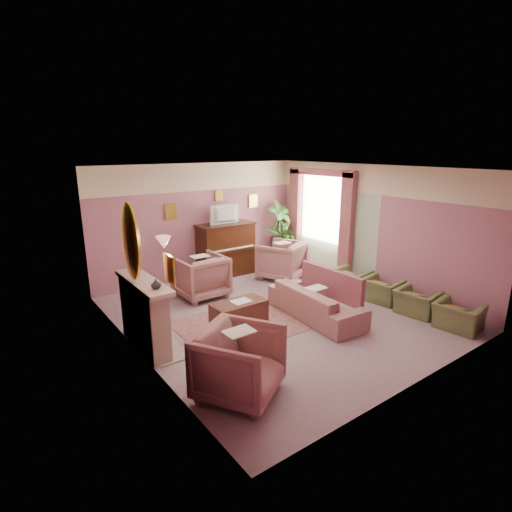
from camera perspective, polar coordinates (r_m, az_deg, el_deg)
floor at (r=7.96m, az=3.01°, el=-8.20°), size 5.50×6.00×0.01m
ceiling at (r=7.30m, az=3.33°, el=12.37°), size 5.50×6.00×0.01m
wall_back at (r=9.96m, az=-7.84°, el=4.96°), size 5.50×0.02×2.80m
wall_front at (r=5.61m, az=22.93°, el=-4.42°), size 5.50×0.02×2.80m
wall_left at (r=6.20m, az=-16.97°, el=-2.01°), size 0.02×6.00×2.80m
wall_right at (r=9.45m, az=16.24°, el=3.92°), size 0.02×6.00×2.80m
picture_rail_band at (r=9.81m, az=-8.04°, el=11.14°), size 5.50×0.01×0.65m
stripe_panel at (r=10.33m, az=10.39°, el=3.39°), size 0.01×3.00×2.15m
fireplace_surround at (r=6.72m, az=-15.68°, el=-8.29°), size 0.30×1.40×1.10m
fireplace_inset at (r=6.81m, az=-14.80°, el=-9.27°), size 0.18×0.72×0.68m
fire_ember at (r=6.90m, az=-14.38°, el=-10.56°), size 0.06×0.54×0.10m
mantel_shelf at (r=6.53m, az=-15.80°, el=-3.64°), size 0.40×1.55×0.07m
hearth at (r=7.01m, az=-13.80°, el=-11.98°), size 0.55×1.50×0.02m
mirror_frame at (r=6.30m, az=-17.44°, el=1.99°), size 0.04×0.72×1.20m
mirror_glass at (r=6.31m, az=-17.22°, el=2.03°), size 0.01×0.60×1.06m
sconce_shade at (r=5.33m, az=-13.07°, el=1.92°), size 0.20×0.20×0.16m
piano at (r=10.09m, az=-4.32°, el=0.84°), size 1.40×0.60×1.30m
piano_keyshelf at (r=9.79m, az=-3.24°, el=0.82°), size 1.30×0.12×0.06m
piano_keys at (r=9.78m, az=-3.25°, el=1.04°), size 1.20×0.08×0.02m
piano_top at (r=9.95m, az=-4.40°, el=4.52°), size 1.45×0.65×0.04m
television at (r=9.85m, az=-4.28°, el=6.13°), size 0.80×0.12×0.48m
print_back_left at (r=9.52m, az=-12.05°, el=6.24°), size 0.30×0.03×0.38m
print_back_right at (r=10.67m, az=-0.41°, el=7.87°), size 0.26×0.03×0.34m
print_back_mid at (r=10.08m, az=-5.33°, el=8.61°), size 0.22×0.03×0.26m
print_left_wall at (r=5.05m, az=-12.25°, el=-1.83°), size 0.03×0.28×0.36m
window_blind at (r=10.36m, az=9.42°, el=6.99°), size 0.03×1.40×1.80m
curtain_left at (r=9.76m, az=12.82°, el=3.91°), size 0.16×0.34×2.60m
curtain_right at (r=11.03m, az=5.63°, el=5.52°), size 0.16×0.34×2.60m
pelmet at (r=10.22m, az=9.31°, el=11.73°), size 0.16×2.20×0.16m
mantel_plant at (r=6.98m, az=-17.43°, el=-1.07°), size 0.16×0.16×0.28m
mantel_vase at (r=6.05m, az=-14.11°, el=-3.93°), size 0.16×0.16×0.16m
area_rug at (r=7.55m, az=-1.30°, el=-9.48°), size 2.53×1.85×0.01m
coffee_table at (r=7.39m, az=-2.45°, el=-8.20°), size 1.00×0.50×0.45m
table_paper at (r=7.33m, az=-2.14°, el=-6.46°), size 0.35×0.28×0.01m
sofa at (r=7.72m, az=8.54°, el=-5.75°), size 0.69×2.08×0.84m
sofa_throw at (r=7.93m, az=10.67°, el=-3.88°), size 0.10×1.57×0.58m
floral_armchair_left at (r=8.72m, az=-7.92°, el=-2.56°), size 0.99×0.99×1.03m
floral_armchair_right at (r=9.84m, az=3.69°, el=-0.36°), size 0.99×0.99×1.03m
floral_armchair_front at (r=5.35m, az=-2.37°, el=-14.57°), size 0.99×0.99×1.03m
olive_chair_a at (r=8.04m, az=27.00°, el=-7.14°), size 0.54×0.77×0.66m
olive_chair_b at (r=8.40m, az=22.05°, el=-5.62°), size 0.54×0.77×0.66m
olive_chair_c at (r=8.82m, az=17.57°, el=-4.20°), size 0.54×0.77×0.66m
olive_chair_d at (r=9.30m, az=13.54°, el=-2.89°), size 0.54×0.77×0.66m
side_table at (r=11.15m, az=4.31°, el=0.66°), size 0.52×0.52×0.70m
side_plant_big at (r=11.03m, az=4.37°, el=3.28°), size 0.30×0.30×0.34m
side_plant_small at (r=11.04m, az=5.18°, el=3.11°), size 0.16×0.16×0.28m
palm_pot at (r=11.10m, az=3.32°, el=-0.35°), size 0.34×0.34×0.34m
palm_plant at (r=10.89m, az=3.39°, el=4.16°), size 0.76×0.76×1.44m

